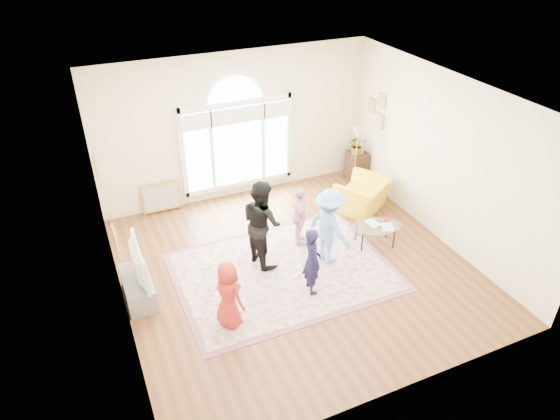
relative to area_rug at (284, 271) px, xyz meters
name	(u,v)px	position (x,y,z in m)	size (l,w,h in m)	color
ground	(295,267)	(0.25, 0.05, -0.01)	(6.00, 6.00, 0.00)	#563118
room_shell	(239,131)	(0.26, 2.88, 1.56)	(6.00, 6.00, 6.00)	#F3E6C0
area_rug	(284,271)	(0.00, 0.00, 0.00)	(3.60, 2.60, 0.02)	beige
rug_border	(284,271)	(0.00, 0.00, 0.00)	(3.80, 2.80, 0.01)	#874C5E
tv_console	(138,288)	(-2.50, 0.35, 0.20)	(0.45, 1.00, 0.42)	gray
television	(134,263)	(-2.49, 0.35, 0.73)	(0.17, 1.10, 0.63)	black
coffee_table	(376,227)	(1.96, 0.07, 0.39)	(1.11, 0.85, 0.54)	silver
armchair	(362,195)	(2.42, 1.29, 0.33)	(1.06, 0.93, 0.69)	yellow
side_cabinet	(357,166)	(3.03, 2.53, 0.34)	(0.40, 0.50, 0.70)	black
floor_lamp	(357,138)	(2.73, 2.14, 1.27)	(0.31, 0.31, 1.51)	black
plant_pedestal	(355,168)	(2.95, 2.46, 0.34)	(0.20, 0.20, 0.70)	white
potted_plant	(357,145)	(2.95, 2.46, 0.92)	(0.42, 0.36, 0.46)	#33722D
leaning_picture	(163,211)	(-1.54, 2.95, -0.01)	(0.80, 0.05, 0.62)	tan
child_red	(228,295)	(-1.30, -0.84, 0.59)	(0.56, 0.37, 1.16)	#B0271F
child_navy	(312,261)	(0.22, -0.65, 0.63)	(0.45, 0.30, 1.24)	#151434
child_black	(262,223)	(-0.22, 0.45, 0.83)	(0.80, 0.62, 1.64)	black
child_pink	(300,217)	(0.63, 0.68, 0.61)	(0.71, 0.29, 1.20)	#F0ADBE
child_blue	(329,226)	(0.89, 0.00, 0.74)	(0.94, 0.54, 1.45)	#64A7EF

